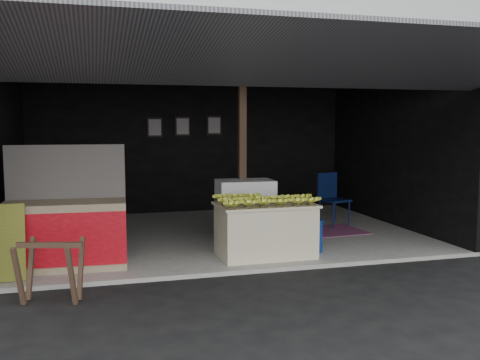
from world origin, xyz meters
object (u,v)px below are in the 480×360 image
object	(u,v)px
banana_table	(265,230)
water_barrel	(312,237)
plastic_chair	(331,194)
sawhorse	(50,265)
neighbor_stall	(66,231)
white_crate	(245,211)

from	to	relation	value
banana_table	water_barrel	bearing A→B (deg)	4.27
water_barrel	plastic_chair	distance (m)	2.26
banana_table	plastic_chair	bearing A→B (deg)	44.29
sawhorse	plastic_chair	xyz separation A→B (m)	(4.85, 3.14, 0.21)
water_barrel	plastic_chair	size ratio (longest dim) A/B	0.47
banana_table	plastic_chair	size ratio (longest dim) A/B	1.43
neighbor_stall	water_barrel	bearing A→B (deg)	1.94
neighbor_stall	water_barrel	world-z (taller)	neighbor_stall
white_crate	neighbor_stall	distance (m)	2.92
neighbor_stall	sawhorse	bearing A→B (deg)	-91.57
banana_table	neighbor_stall	world-z (taller)	neighbor_stall
white_crate	plastic_chair	world-z (taller)	white_crate
plastic_chair	neighbor_stall	bearing A→B (deg)	-175.93
banana_table	neighbor_stall	bearing A→B (deg)	176.52
water_barrel	white_crate	bearing A→B (deg)	128.81
water_barrel	sawhorse	bearing A→B (deg)	-161.18
neighbor_stall	plastic_chair	size ratio (longest dim) A/B	1.66
white_crate	plastic_chair	xyz separation A→B (m)	(1.97, 0.92, 0.08)
banana_table	sawhorse	world-z (taller)	banana_table
neighbor_stall	sawhorse	size ratio (longest dim) A/B	2.17
neighbor_stall	plastic_chair	bearing A→B (deg)	24.04
white_crate	plastic_chair	distance (m)	2.17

